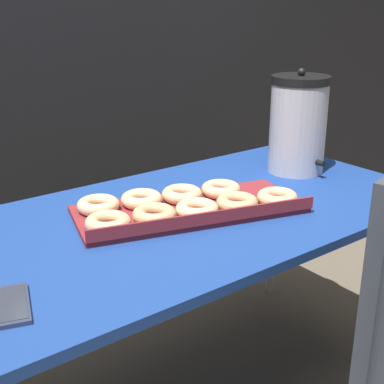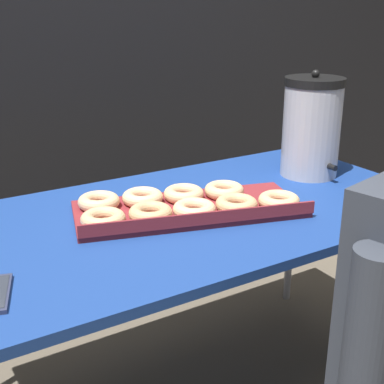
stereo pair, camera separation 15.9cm
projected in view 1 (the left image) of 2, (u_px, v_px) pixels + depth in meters
The scene contains 4 objects.
folding_table at pixel (193, 223), 1.63m from camera, with size 1.54×0.80×0.71m.
donut_box at pixel (185, 206), 1.58m from camera, with size 0.73×0.46×0.05m.
coffee_urn at pixel (298, 124), 1.93m from camera, with size 0.21×0.24×0.38m.
cell_phone at pixel (12, 305), 1.11m from camera, with size 0.11×0.17×0.01m.
Camera 1 is at (-0.91, -1.19, 1.32)m, focal length 50.00 mm.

